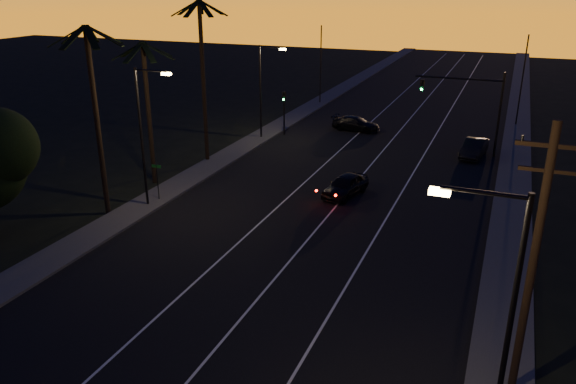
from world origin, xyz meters
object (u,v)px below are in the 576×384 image
at_px(lead_car, 345,185).
at_px(right_car, 474,148).
at_px(utility_pole, 534,260).
at_px(signal_mast, 471,98).
at_px(cross_car, 356,124).

xyz_separation_m(lead_car, right_car, (7.43, 12.61, 0.01)).
relative_size(utility_pole, signal_mast, 1.41).
relative_size(lead_car, right_car, 1.08).
distance_m(signal_mast, right_car, 4.17).
distance_m(utility_pole, lead_car, 20.53).
bearing_deg(utility_pole, signal_mast, 98.47).
bearing_deg(utility_pole, right_car, 97.20).
distance_m(utility_pole, cross_car, 37.58).
distance_m(right_car, cross_car, 12.45).
bearing_deg(signal_mast, right_car, -44.07).
bearing_deg(right_car, signal_mast, 135.93).
relative_size(utility_pole, cross_car, 2.08).
bearing_deg(lead_car, cross_car, 103.12).
height_order(utility_pole, signal_mast, utility_pole).
distance_m(signal_mast, lead_car, 15.46).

